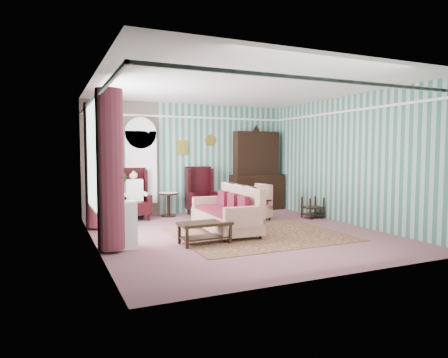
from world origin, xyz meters
name	(u,v)px	position (x,y,z in m)	size (l,w,h in m)	color
floor	(239,233)	(0.00, 0.00, 0.00)	(6.00, 6.00, 0.00)	#8E525C
room_shell	(207,133)	(-0.62, 0.18, 2.01)	(5.53, 6.02, 2.91)	#3C6E63
bookcase	(140,172)	(-1.35, 2.84, 1.12)	(0.80, 0.28, 2.24)	white
dresser_hutch	(257,168)	(1.90, 2.72, 1.18)	(1.50, 0.56, 2.36)	black
wingback_left	(134,194)	(-1.60, 2.45, 0.62)	(0.76, 0.80, 1.25)	black
wingback_right	(202,191)	(0.15, 2.45, 0.62)	(0.76, 0.80, 1.25)	black
seated_woman	(134,195)	(-1.60, 2.45, 0.59)	(0.44, 0.40, 1.18)	silver
round_side_table	(169,205)	(-0.70, 2.60, 0.30)	(0.50, 0.50, 0.60)	black
nest_table	(313,207)	(2.47, 0.90, 0.27)	(0.45, 0.38, 0.54)	black
plant_stand	(119,225)	(-2.40, -0.30, 0.40)	(0.55, 0.35, 0.80)	white
rug	(259,235)	(0.30, -0.30, 0.01)	(3.20, 2.60, 0.01)	#431C16
sofa	(225,210)	(-0.21, 0.20, 0.46)	(1.93, 1.01, 0.92)	beige
floral_armchair	(254,198)	(1.05, 1.29, 0.52)	(0.71, 0.81, 1.03)	beige
coffee_table	(205,233)	(-0.95, -0.56, 0.20)	(0.93, 0.49, 0.39)	black
potted_plant_a	(114,189)	(-2.50, -0.44, 1.02)	(0.40, 0.35, 0.45)	#1A541D
potted_plant_b	(119,187)	(-2.36, -0.15, 1.04)	(0.27, 0.21, 0.48)	#1F571B
potted_plant_c	(117,189)	(-2.42, -0.22, 1.01)	(0.23, 0.23, 0.41)	#244F18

